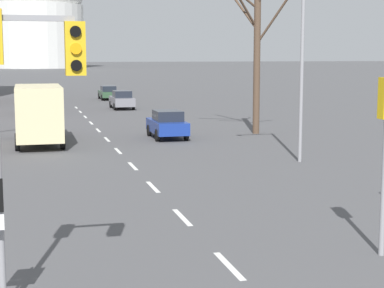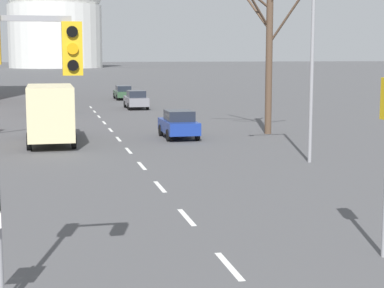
{
  "view_description": "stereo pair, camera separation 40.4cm",
  "coord_description": "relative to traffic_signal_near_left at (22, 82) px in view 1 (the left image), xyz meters",
  "views": [
    {
      "loc": [
        -4.32,
        -6.28,
        4.76
      ],
      "look_at": [
        -0.83,
        7.21,
        2.8
      ],
      "focal_mm": 60.0,
      "sensor_mm": 36.0,
      "label": 1
    },
    {
      "loc": [
        -3.93,
        -6.38,
        4.76
      ],
      "look_at": [
        -0.83,
        7.21,
        2.8
      ],
      "focal_mm": 60.0,
      "sensor_mm": 36.0,
      "label": 2
    }
  ],
  "objects": [
    {
      "name": "sedan_near_right",
      "position": [
        7.79,
        23.67,
        -3.45
      ],
      "size": [
        1.82,
        3.86,
        1.6
      ],
      "color": "navy",
      "rests_on": "ground_plane"
    },
    {
      "name": "sedan_mid_centre",
      "position": [
        0.71,
        41.42,
        -3.42
      ],
      "size": [
        1.71,
        4.25,
        1.71
      ],
      "color": "black",
      "rests_on": "ground_plane"
    },
    {
      "name": "street_lamp_right",
      "position": [
        11.4,
        14.32,
        1.29
      ],
      "size": [
        2.35,
        0.36,
        9.13
      ],
      "color": "gray",
      "rests_on": "ground_plane"
    },
    {
      "name": "lane_stripe_10",
      "position": [
        4.39,
        42.06,
        -4.26
      ],
      "size": [
        0.16,
        2.0,
        0.01
      ],
      "primitive_type": "cube",
      "color": "silver",
      "rests_on": "ground_plane"
    },
    {
      "name": "lane_stripe_11",
      "position": [
        4.39,
        46.56,
        -4.26
      ],
      "size": [
        0.16,
        2.0,
        0.01
      ],
      "primitive_type": "cube",
      "color": "silver",
      "rests_on": "ground_plane"
    },
    {
      "name": "lane_stripe_9",
      "position": [
        4.39,
        37.56,
        -4.26
      ],
      "size": [
        0.16,
        2.0,
        0.01
      ],
      "primitive_type": "cube",
      "color": "silver",
      "rests_on": "ground_plane"
    },
    {
      "name": "lane_stripe_6",
      "position": [
        4.39,
        24.06,
        -4.26
      ],
      "size": [
        0.16,
        2.0,
        0.01
      ],
      "primitive_type": "cube",
      "color": "silver",
      "rests_on": "ground_plane"
    },
    {
      "name": "sedan_near_left",
      "position": [
        8.18,
        44.16,
        -3.45
      ],
      "size": [
        1.8,
        4.37,
        1.61
      ],
      "color": "slate",
      "rests_on": "ground_plane"
    },
    {
      "name": "delivery_truck",
      "position": [
        0.67,
        23.08,
        -2.56
      ],
      "size": [
        2.44,
        7.2,
        3.14
      ],
      "color": "#333842",
      "rests_on": "ground_plane"
    },
    {
      "name": "lane_stripe_3",
      "position": [
        4.39,
        10.56,
        -4.26
      ],
      "size": [
        0.16,
        2.0,
        0.01
      ],
      "primitive_type": "cube",
      "color": "silver",
      "rests_on": "ground_plane"
    },
    {
      "name": "lane_stripe_4",
      "position": [
        4.39,
        15.06,
        -4.26
      ],
      "size": [
        0.16,
        2.0,
        0.01
      ],
      "primitive_type": "cube",
      "color": "silver",
      "rests_on": "ground_plane"
    },
    {
      "name": "lane_stripe_8",
      "position": [
        4.39,
        33.06,
        -4.26
      ],
      "size": [
        0.16,
        2.0,
        0.01
      ],
      "primitive_type": "cube",
      "color": "silver",
      "rests_on": "ground_plane"
    },
    {
      "name": "bare_tree_right_near",
      "position": [
        13.31,
        24.47,
        0.69
      ],
      "size": [
        5.32,
        4.45,
        9.94
      ],
      "color": "brown",
      "rests_on": "ground_plane"
    },
    {
      "name": "sedan_far_right",
      "position": [
        8.48,
        56.18,
        -3.52
      ],
      "size": [
        1.77,
        4.53,
        1.46
      ],
      "color": "#2D4C33",
      "rests_on": "ground_plane"
    },
    {
      "name": "traffic_signal_near_left",
      "position": [
        0.0,
        0.0,
        0.0
      ],
      "size": [
        1.78,
        0.34,
        5.64
      ],
      "color": "gray",
      "rests_on": "ground_plane"
    },
    {
      "name": "lane_stripe_7",
      "position": [
        4.39,
        28.56,
        -4.26
      ],
      "size": [
        0.16,
        2.0,
        0.01
      ],
      "primitive_type": "cube",
      "color": "silver",
      "rests_on": "ground_plane"
    },
    {
      "name": "lane_stripe_5",
      "position": [
        4.39,
        19.56,
        -4.26
      ],
      "size": [
        0.16,
        2.0,
        0.01
      ],
      "primitive_type": "cube",
      "color": "silver",
      "rests_on": "ground_plane"
    },
    {
      "name": "lane_stripe_1",
      "position": [
        4.39,
        1.56,
        -4.26
      ],
      "size": [
        0.16,
        2.0,
        0.01
      ],
      "primitive_type": "cube",
      "color": "silver",
      "rests_on": "ground_plane"
    },
    {
      "name": "lane_stripe_2",
      "position": [
        4.39,
        6.06,
        -4.26
      ],
      "size": [
        0.16,
        2.0,
        0.01
      ],
      "primitive_type": "cube",
      "color": "silver",
      "rests_on": "ground_plane"
    },
    {
      "name": "sedan_far_left",
      "position": [
        0.58,
        53.79,
        -3.47
      ],
      "size": [
        1.76,
        4.2,
        1.57
      ],
      "color": "#B7B7BC",
      "rests_on": "ground_plane"
    }
  ]
}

